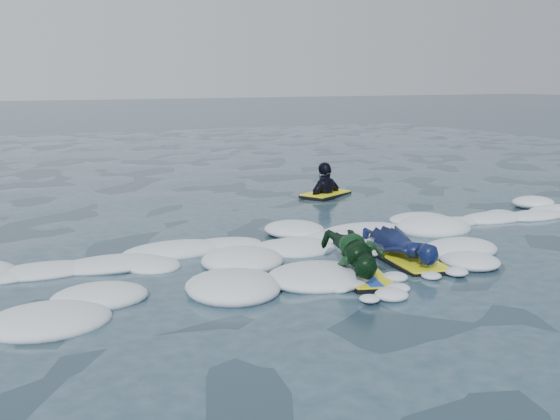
{
  "coord_description": "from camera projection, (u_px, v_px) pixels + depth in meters",
  "views": [
    {
      "loc": [
        -4.16,
        -6.62,
        2.19
      ],
      "look_at": [
        -0.28,
        1.6,
        0.45
      ],
      "focal_mm": 45.0,
      "sensor_mm": 36.0,
      "label": 1
    }
  ],
  "objects": [
    {
      "name": "waiting_rider_unit",
      "position": [
        325.0,
        202.0,
        12.93
      ],
      "size": [
        1.13,
        0.94,
        1.49
      ],
      "rotation": [
        0.0,
        0.0,
        0.48
      ],
      "color": "black",
      "rests_on": "ground"
    },
    {
      "name": "prone_child_unit",
      "position": [
        358.0,
        256.0,
        7.68
      ],
      "size": [
        0.97,
        1.37,
        0.49
      ],
      "rotation": [
        0.0,
        0.0,
        1.3
      ],
      "color": "black",
      "rests_on": "ground"
    },
    {
      "name": "foam_band",
      "position": [
        319.0,
        250.0,
        8.95
      ],
      "size": [
        12.0,
        3.1,
        0.3
      ],
      "primitive_type": null,
      "color": "white",
      "rests_on": "ground"
    },
    {
      "name": "prone_woman_unit",
      "position": [
        404.0,
        247.0,
        8.34
      ],
      "size": [
        0.67,
        1.5,
        0.37
      ],
      "rotation": [
        0.0,
        0.0,
        1.43
      ],
      "color": "black",
      "rests_on": "ground"
    },
    {
      "name": "ground",
      "position": [
        362.0,
        270.0,
        8.03
      ],
      "size": [
        120.0,
        120.0,
        0.0
      ],
      "primitive_type": "plane",
      "color": "#162536",
      "rests_on": "ground"
    }
  ]
}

